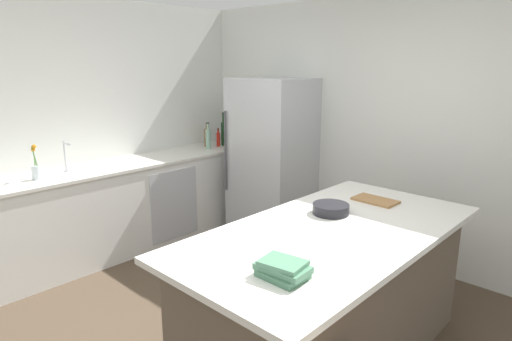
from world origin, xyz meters
The scene contains 15 objects.
wall_rear centered at (0.00, 2.25, 1.30)m, with size 6.00×0.10×2.60m, color silver.
wall_left centered at (-2.45, 0.00, 1.30)m, with size 0.10×6.00×2.60m, color silver.
counter_run_left centered at (-2.09, 0.51, 0.47)m, with size 0.64×3.21×0.94m.
kitchen_island centered at (0.51, 0.48, 0.47)m, with size 1.11×2.19×0.92m.
refrigerator centered at (-1.22, 1.86, 0.90)m, with size 0.83×0.72×1.79m.
sink_faucet centered at (-2.14, -0.06, 1.10)m, with size 0.15×0.05×0.30m.
flower_vase centered at (-2.06, -0.36, 1.04)m, with size 0.08×0.08×0.32m.
soda_bottle centered at (-2.01, 2.00, 1.08)m, with size 0.07×0.07×0.36m.
wine_bottle centered at (-2.07, 1.91, 1.10)m, with size 0.07×0.07×0.41m.
hot_sauce_bottle centered at (-2.07, 1.81, 1.03)m, with size 0.05×0.05×0.22m.
whiskey_bottle centered at (-2.15, 1.71, 1.05)m, with size 0.08×0.08×0.30m.
gin_bottle centered at (-2.04, 1.63, 1.06)m, with size 0.07×0.07×0.32m.
cookbook_stack centered at (0.69, -0.23, 0.96)m, with size 0.27×0.19×0.09m.
mixing_bowl centered at (0.33, 0.72, 0.96)m, with size 0.26×0.26×0.07m.
cutting_board centered at (0.42, 1.19, 0.93)m, with size 0.33×0.20×0.02m.
Camera 1 is at (1.94, -1.73, 1.95)m, focal length 30.43 mm.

